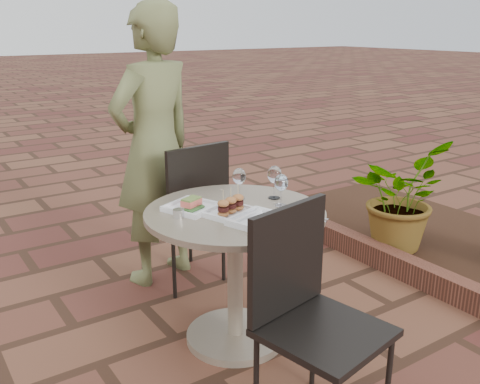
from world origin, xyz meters
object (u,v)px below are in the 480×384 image
chair_far (189,203)px  plate_sliders (231,209)px  plate_salmon (192,206)px  plate_tuna (262,221)px  cafe_table (235,256)px  diner (154,147)px  chair_near (307,302)px

chair_far → plate_sliders: size_ratio=3.32×
plate_salmon → plate_tuna: 0.40m
plate_tuna → cafe_table: bearing=90.1°
cafe_table → plate_salmon: bearing=143.4°
chair_far → diner: (-0.12, 0.22, 0.33)m
diner → plate_tuna: size_ratio=5.51×
diner → plate_sliders: bearing=70.5°
cafe_table → plate_tuna: bearing=-89.9°
plate_salmon → plate_tuna: bearing=-64.0°
cafe_table → plate_sliders: plate_sliders is taller
chair_far → diner: diner is taller
chair_far → chair_near: bearing=75.6°
diner → cafe_table: bearing=73.7°
chair_near → diner: 1.61m
chair_near → plate_tuna: 0.48m
chair_far → chair_near: (-0.20, -1.35, 0.00)m
plate_sliders → plate_tuna: size_ratio=0.88×
chair_near → diner: diner is taller
chair_far → plate_tuna: (-0.12, -0.93, 0.20)m
cafe_table → plate_sliders: 0.29m
chair_far → plate_sliders: (-0.17, -0.75, 0.21)m
cafe_table → plate_tuna: (0.00, -0.23, 0.26)m
chair_far → cafe_table: bearing=74.5°
plate_sliders → plate_tuna: plate_sliders is taller
cafe_table → plate_salmon: (-0.17, 0.13, 0.26)m
diner → plate_sliders: 0.98m
diner → plate_sliders: (-0.06, -0.97, -0.12)m
diner → plate_tuna: diner is taller
diner → plate_tuna: 1.15m
cafe_table → chair_near: chair_near is taller
chair_far → diner: bearing=-68.4°
cafe_table → plate_tuna: size_ratio=2.83×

